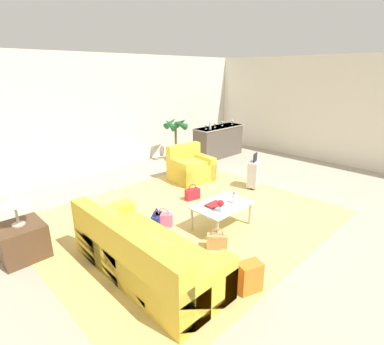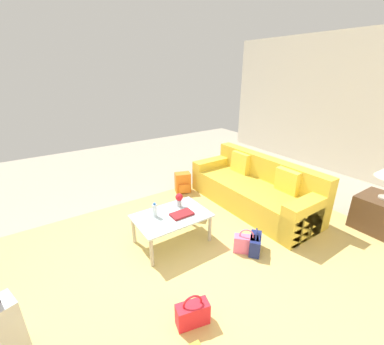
% 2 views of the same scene
% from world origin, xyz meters
% --- Properties ---
extents(ground_plane, '(12.00, 12.00, 0.00)m').
position_xyz_m(ground_plane, '(0.00, 0.00, 0.00)').
color(ground_plane, '#A89E89').
extents(wall_back, '(10.24, 0.12, 3.10)m').
position_xyz_m(wall_back, '(0.00, 4.06, 1.55)').
color(wall_back, silver).
rests_on(wall_back, ground).
extents(wall_right, '(0.12, 8.00, 3.10)m').
position_xyz_m(wall_right, '(5.06, 0.00, 1.55)').
color(wall_right, silver).
rests_on(wall_right, ground).
extents(area_rug, '(5.20, 4.40, 0.01)m').
position_xyz_m(area_rug, '(-0.60, 0.20, 0.00)').
color(area_rug, tan).
rests_on(area_rug, ground).
extents(couch, '(0.95, 2.38, 0.86)m').
position_xyz_m(couch, '(-2.20, -0.60, 0.30)').
color(couch, gold).
rests_on(couch, ground).
extents(armchair, '(1.04, 0.95, 0.88)m').
position_xyz_m(armchair, '(0.91, 1.67, 0.30)').
color(armchair, gold).
rests_on(armchair, ground).
extents(coffee_table, '(1.01, 0.67, 0.44)m').
position_xyz_m(coffee_table, '(-0.40, -0.50, 0.38)').
color(coffee_table, silver).
rests_on(coffee_table, ground).
extents(water_bottle, '(0.06, 0.06, 0.20)m').
position_xyz_m(water_bottle, '(-0.20, -0.60, 0.53)').
color(water_bottle, silver).
rests_on(water_bottle, coffee_table).
extents(coffee_table_book, '(0.31, 0.19, 0.03)m').
position_xyz_m(coffee_table_book, '(-0.52, -0.42, 0.45)').
color(coffee_table_book, maroon).
rests_on(coffee_table_book, coffee_table).
extents(flower_vase, '(0.11, 0.11, 0.21)m').
position_xyz_m(flower_vase, '(-0.62, -0.65, 0.56)').
color(flower_vase, '#B2B7BC').
rests_on(flower_vase, coffee_table).
extents(side_table, '(0.62, 0.62, 0.52)m').
position_xyz_m(side_table, '(-3.20, 1.00, 0.26)').
color(side_table, '#513823').
rests_on(side_table, ground).
extents(table_lamp, '(0.43, 0.43, 0.56)m').
position_xyz_m(table_lamp, '(-3.20, 1.00, 0.97)').
color(table_lamp, '#ADA899').
rests_on(table_lamp, side_table).
extents(bar_console, '(1.80, 0.62, 0.97)m').
position_xyz_m(bar_console, '(3.10, 2.60, 0.50)').
color(bar_console, brown).
rests_on(bar_console, ground).
extents(wine_glass_leftmost, '(0.08, 0.08, 0.15)m').
position_xyz_m(wine_glass_leftmost, '(2.49, 2.59, 1.08)').
color(wine_glass_leftmost, silver).
rests_on(wine_glass_leftmost, bar_console).
extents(wine_glass_left_of_centre, '(0.08, 0.08, 0.15)m').
position_xyz_m(wine_glass_left_of_centre, '(2.90, 2.59, 1.08)').
color(wine_glass_left_of_centre, silver).
rests_on(wine_glass_left_of_centre, bar_console).
extents(wine_glass_right_of_centre, '(0.08, 0.08, 0.15)m').
position_xyz_m(wine_glass_right_of_centre, '(3.30, 2.64, 1.08)').
color(wine_glass_right_of_centre, silver).
rests_on(wine_glass_right_of_centre, bar_console).
extents(wine_glass_rightmost, '(0.08, 0.08, 0.15)m').
position_xyz_m(wine_glass_rightmost, '(3.71, 2.56, 1.08)').
color(wine_glass_rightmost, silver).
rests_on(wine_glass_rightmost, bar_console).
extents(wine_bottle_clear, '(0.07, 0.07, 0.30)m').
position_xyz_m(wine_bottle_clear, '(2.56, 2.48, 1.09)').
color(wine_bottle_clear, silver).
rests_on(wine_bottle_clear, bar_console).
extents(suitcase_silver, '(0.45, 0.33, 0.85)m').
position_xyz_m(suitcase_silver, '(1.60, 0.20, 0.36)').
color(suitcase_silver, '#B7B7BC').
rests_on(suitcase_silver, ground).
extents(handbag_pink, '(0.32, 0.33, 0.36)m').
position_xyz_m(handbag_pink, '(-1.11, 0.25, 0.13)').
color(handbag_pink, pink).
rests_on(handbag_pink, ground).
extents(handbag_tan, '(0.32, 0.33, 0.36)m').
position_xyz_m(handbag_tan, '(-0.97, -0.89, 0.13)').
color(handbag_tan, tan).
rests_on(handbag_tan, ground).
extents(handbag_navy, '(0.34, 0.31, 0.36)m').
position_xyz_m(handbag_navy, '(-1.22, 0.32, 0.13)').
color(handbag_navy, navy).
rests_on(handbag_navy, ground).
extents(handbag_red, '(0.34, 0.21, 0.36)m').
position_xyz_m(handbag_red, '(0.08, 0.73, 0.13)').
color(handbag_red, red).
rests_on(handbag_red, ground).
extents(backpack_orange, '(0.35, 0.32, 0.40)m').
position_xyz_m(backpack_orange, '(-1.40, -1.79, 0.19)').
color(backpack_orange, orange).
rests_on(backpack_orange, ground).
extents(potted_palm, '(0.64, 0.64, 1.35)m').
position_xyz_m(potted_palm, '(1.80, 3.20, 0.70)').
color(potted_palm, '#BCB299').
rests_on(potted_palm, ground).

